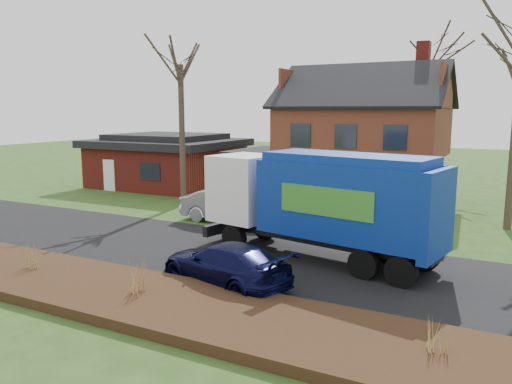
% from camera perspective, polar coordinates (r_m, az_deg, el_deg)
% --- Properties ---
extents(ground, '(120.00, 120.00, 0.00)m').
position_cam_1_polar(ground, '(19.41, -5.01, -6.82)').
color(ground, '#274517').
rests_on(ground, ground).
extents(road, '(80.00, 7.00, 0.02)m').
position_cam_1_polar(road, '(19.41, -5.01, -6.79)').
color(road, black).
rests_on(road, ground).
extents(mulch_verge, '(80.00, 3.50, 0.30)m').
position_cam_1_polar(mulch_verge, '(15.39, -15.82, -10.97)').
color(mulch_verge, black).
rests_on(mulch_verge, ground).
extents(main_house, '(12.95, 8.95, 9.26)m').
position_cam_1_polar(main_house, '(30.86, 11.34, 6.66)').
color(main_house, beige).
rests_on(main_house, ground).
extents(ranch_house, '(9.80, 8.20, 3.70)m').
position_cam_1_polar(ranch_house, '(36.37, -10.11, 3.59)').
color(ranch_house, maroon).
rests_on(ranch_house, ground).
extents(garbage_truck, '(9.41, 4.09, 3.91)m').
position_cam_1_polar(garbage_truck, '(18.05, 7.62, -0.76)').
color(garbage_truck, black).
rests_on(garbage_truck, ground).
extents(silver_sedan, '(5.04, 1.85, 1.65)m').
position_cam_1_polar(silver_sedan, '(24.19, -2.81, -1.53)').
color(silver_sedan, '#A5A7AD').
rests_on(silver_sedan, ground).
extents(navy_wagon, '(4.91, 2.95, 1.33)m').
position_cam_1_polar(navy_wagon, '(15.72, -3.57, -8.19)').
color(navy_wagon, black).
rests_on(navy_wagon, ground).
extents(tree_front_west, '(3.68, 3.68, 10.94)m').
position_cam_1_polar(tree_front_west, '(28.84, -8.70, 16.48)').
color(tree_front_west, '#443428').
rests_on(tree_front_west, ground).
extents(tree_back, '(3.79, 3.79, 12.00)m').
position_cam_1_polar(tree_back, '(39.65, 19.59, 15.54)').
color(tree_back, '#382921').
rests_on(tree_back, ground).
extents(grass_clump_west, '(0.35, 0.29, 0.93)m').
position_cam_1_polar(grass_clump_west, '(17.87, -24.19, -6.52)').
color(grass_clump_west, '#9F8246').
rests_on(grass_clump_west, mulch_verge).
extents(grass_clump_mid, '(0.36, 0.29, 1.00)m').
position_cam_1_polar(grass_clump_mid, '(14.52, -13.26, -9.38)').
color(grass_clump_mid, '#A97F4A').
rests_on(grass_clump_mid, mulch_verge).
extents(grass_clump_east, '(0.31, 0.25, 0.76)m').
position_cam_1_polar(grass_clump_east, '(11.72, 20.11, -15.02)').
color(grass_clump_east, tan).
rests_on(grass_clump_east, mulch_verge).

